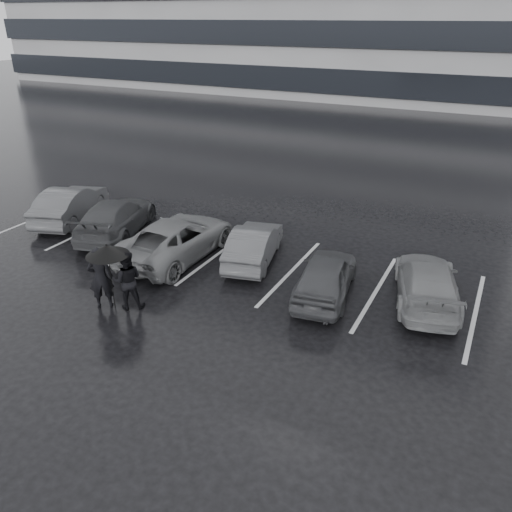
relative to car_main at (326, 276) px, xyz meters
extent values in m
plane|color=black|center=(-2.07, -1.61, -0.64)|extent=(160.00, 160.00, 0.00)
cube|color=black|center=(-24.07, 46.39, 1.36)|extent=(60.60, 25.60, 2.20)
cube|color=black|center=(-24.07, 46.39, 5.36)|extent=(60.60, 25.60, 2.20)
imported|color=black|center=(0.00, 0.00, 0.00)|extent=(2.08, 3.92, 1.27)
imported|color=#2F2F31|center=(-2.93, 1.09, -0.02)|extent=(2.15, 3.92, 1.22)
imported|color=#4F4F52|center=(-5.43, 0.19, 0.04)|extent=(2.24, 4.85, 1.35)
imported|color=black|center=(-8.65, 0.80, 0.02)|extent=(3.16, 4.89, 1.32)
imported|color=#2F2F31|center=(-11.22, 1.02, 0.05)|extent=(2.77, 4.43, 1.38)
imported|color=#4F4F52|center=(2.72, 1.01, -0.03)|extent=(2.65, 4.44, 1.20)
imported|color=black|center=(-5.37, -3.49, 0.29)|extent=(0.80, 0.77, 1.85)
imported|color=black|center=(-4.69, -3.19, 0.23)|extent=(1.06, 1.01, 1.73)
cylinder|color=black|center=(-5.05, -3.43, 0.22)|extent=(0.03, 0.03, 1.70)
cone|color=black|center=(-5.05, -3.43, 1.17)|extent=(1.17, 1.17, 0.30)
sphere|color=black|center=(-5.05, -3.43, 1.32)|extent=(0.05, 0.05, 0.05)
cube|color=#B6B6B9|center=(-12.67, 0.89, -0.63)|extent=(0.12, 5.00, 0.00)
cube|color=#B6B6B9|center=(-9.87, 0.89, -0.63)|extent=(0.12, 5.00, 0.00)
cube|color=#B6B6B9|center=(-7.07, 0.89, -0.63)|extent=(0.12, 5.00, 0.00)
cube|color=#B6B6B9|center=(-4.27, 0.89, -0.63)|extent=(0.12, 5.00, 0.00)
cube|color=#B6B6B9|center=(-1.47, 0.89, -0.63)|extent=(0.12, 5.00, 0.00)
cube|color=#B6B6B9|center=(1.33, 0.89, -0.63)|extent=(0.12, 5.00, 0.00)
cube|color=#B6B6B9|center=(4.13, 0.89, -0.63)|extent=(0.12, 5.00, 0.00)
camera|label=1|loc=(4.08, -12.40, 6.88)|focal=35.00mm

